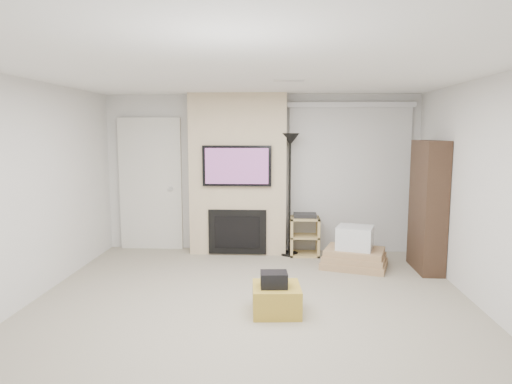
# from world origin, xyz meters

# --- Properties ---
(floor) EXTENTS (5.00, 5.50, 0.00)m
(floor) POSITION_xyz_m (0.00, 0.00, 0.00)
(floor) COLOR #9F9684
(floor) RESTS_ON ground
(ceiling) EXTENTS (5.00, 5.50, 0.00)m
(ceiling) POSITION_xyz_m (0.00, 0.00, 2.50)
(ceiling) COLOR white
(ceiling) RESTS_ON wall_back
(wall_back) EXTENTS (5.00, 0.00, 2.50)m
(wall_back) POSITION_xyz_m (0.00, 2.75, 1.25)
(wall_back) COLOR silver
(wall_back) RESTS_ON ground
(wall_front) EXTENTS (5.00, 0.00, 2.50)m
(wall_front) POSITION_xyz_m (0.00, -2.75, 1.25)
(wall_front) COLOR silver
(wall_front) RESTS_ON ground
(wall_left) EXTENTS (0.00, 5.50, 2.50)m
(wall_left) POSITION_xyz_m (-2.50, 0.00, 1.25)
(wall_left) COLOR silver
(wall_left) RESTS_ON ground
(wall_right) EXTENTS (0.00, 5.50, 2.50)m
(wall_right) POSITION_xyz_m (2.50, 0.00, 1.25)
(wall_right) COLOR silver
(wall_right) RESTS_ON ground
(hvac_vent) EXTENTS (0.35, 0.18, 0.01)m
(hvac_vent) POSITION_xyz_m (0.40, 0.80, 2.50)
(hvac_vent) COLOR silver
(hvac_vent) RESTS_ON ceiling
(ottoman) EXTENTS (0.53, 0.53, 0.30)m
(ottoman) POSITION_xyz_m (0.28, 0.08, 0.15)
(ottoman) COLOR #B39331
(ottoman) RESTS_ON floor
(black_bag) EXTENTS (0.29, 0.24, 0.16)m
(black_bag) POSITION_xyz_m (0.25, 0.04, 0.38)
(black_bag) COLOR black
(black_bag) RESTS_ON ottoman
(fireplace_wall) EXTENTS (1.50, 0.47, 2.50)m
(fireplace_wall) POSITION_xyz_m (-0.35, 2.54, 1.24)
(fireplace_wall) COLOR beige
(fireplace_wall) RESTS_ON floor
(entry_door) EXTENTS (1.02, 0.11, 2.14)m
(entry_door) POSITION_xyz_m (-1.80, 2.71, 1.05)
(entry_door) COLOR silver
(entry_door) RESTS_ON floor
(vertical_blinds) EXTENTS (1.98, 0.10, 2.37)m
(vertical_blinds) POSITION_xyz_m (1.40, 2.70, 1.27)
(vertical_blinds) COLOR silver
(vertical_blinds) RESTS_ON floor
(floor_lamp) EXTENTS (0.28, 0.28, 1.89)m
(floor_lamp) POSITION_xyz_m (0.46, 2.41, 1.49)
(floor_lamp) COLOR black
(floor_lamp) RESTS_ON floor
(av_stand) EXTENTS (0.45, 0.38, 0.66)m
(av_stand) POSITION_xyz_m (0.70, 2.41, 0.35)
(av_stand) COLOR tan
(av_stand) RESTS_ON floor
(box_stack) EXTENTS (1.04, 0.90, 0.59)m
(box_stack) POSITION_xyz_m (1.37, 1.80, 0.22)
(box_stack) COLOR tan
(box_stack) RESTS_ON floor
(bookshelf) EXTENTS (0.30, 0.80, 1.80)m
(bookshelf) POSITION_xyz_m (2.34, 1.73, 0.90)
(bookshelf) COLOR #312116
(bookshelf) RESTS_ON floor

